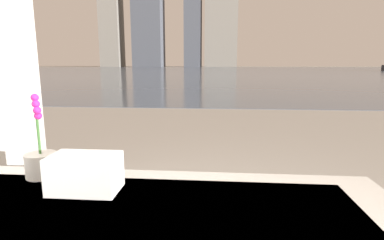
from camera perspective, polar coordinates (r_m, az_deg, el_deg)
name	(u,v)px	position (r m, az deg, el deg)	size (l,w,h in m)	color
potted_orchid	(41,161)	(1.63, -26.82, -6.92)	(0.15, 0.15, 0.40)	silver
towel_stack	(85,173)	(1.38, -19.70, -9.49)	(0.29, 0.17, 0.16)	white
harbor_water	(216,69)	(62.42, 4.61, 9.59)	(180.00, 110.00, 0.01)	slate
harbor_boat_1	(5,68)	(61.27, -32.09, 8.46)	(2.48, 3.83, 1.36)	#2D2D33
skyline_tower_0	(111,7)	(127.34, -15.26, 20.08)	(7.58, 8.39, 45.57)	gray
skyline_tower_2	(193,25)	(119.69, 0.18, 17.65)	(6.39, 7.26, 31.45)	#4C515B
skyline_tower_3	(221,16)	(119.76, 5.59, 19.19)	(12.05, 8.92, 38.08)	gray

